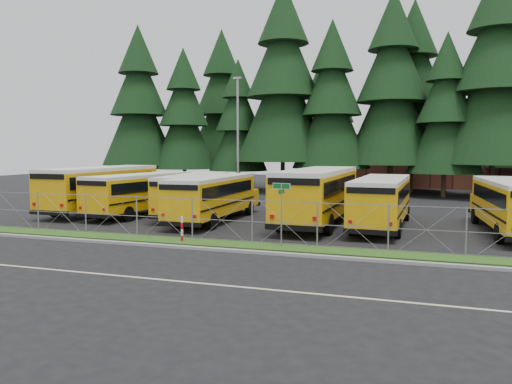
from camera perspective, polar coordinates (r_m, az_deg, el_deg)
ground at (r=23.48m, az=2.67°, el=-5.59°), size 120.00×120.00×0.00m
curb at (r=20.56m, az=0.31°, el=-6.91°), size 50.00×0.25×0.12m
grass_verge at (r=21.87m, az=1.45°, el=-6.28°), size 50.00×1.40×0.06m
road_lane_line at (r=16.11m, az=-5.21°, el=-10.45°), size 50.00×0.12×0.01m
chainlink_fence at (r=22.37m, az=1.98°, el=-3.51°), size 44.00×0.10×2.00m
brick_building at (r=62.24m, az=18.22°, el=3.46°), size 22.00×10.00×6.00m
bus_0 at (r=35.61m, az=-16.87°, el=0.28°), size 3.00×11.81×3.08m
bus_1 at (r=33.35m, az=-12.70°, el=-0.26°), size 3.53×10.48×2.69m
bus_2 at (r=32.37m, az=-6.92°, el=-0.34°), size 3.55×10.46×2.69m
bus_3 at (r=29.68m, az=-4.76°, el=-0.77°), size 2.58×10.35×2.71m
bus_5 at (r=28.69m, az=7.27°, el=-0.53°), size 3.16×12.14×3.16m
bus_6 at (r=27.93m, az=14.20°, el=-1.21°), size 2.82×10.57×2.75m
bus_east at (r=28.23m, az=27.06°, el=-1.54°), size 3.14×10.58×2.74m
street_sign at (r=21.68m, az=2.92°, el=-1.03°), size 0.83×0.54×2.81m
striped_bollard at (r=23.28m, az=-8.46°, el=-4.23°), size 0.11×0.11×1.20m
light_standard at (r=41.15m, az=-2.08°, el=6.59°), size 0.70×0.35×10.14m
conifer_0 at (r=56.18m, az=-13.21°, el=9.38°), size 7.97×7.97×17.63m
conifer_1 at (r=54.46m, az=-8.24°, el=8.26°), size 6.82×6.82×15.07m
conifer_2 at (r=53.22m, az=-2.05°, el=7.69°), size 6.23×6.23×13.77m
conifer_3 at (r=51.16m, az=3.11°, el=11.85°), size 9.49×9.49×20.98m
conifer_4 at (r=49.34m, az=8.65°, el=9.57°), size 7.56×7.56×16.71m
conifer_5 at (r=50.12m, az=15.30°, el=10.93°), size 8.78×8.78×19.41m
conifer_6 at (r=47.92m, az=20.86°, el=8.22°), size 6.63×6.63×14.66m
conifer_7 at (r=48.55m, az=25.69°, el=11.44°), size 9.24×9.24×20.43m
conifer_10 at (r=61.29m, az=-3.91°, el=9.60°), size 8.44×8.44×18.67m
conifer_11 at (r=55.73m, az=8.26°, el=8.67°), size 7.25×7.25×16.03m
conifer_12 at (r=52.74m, az=17.49°, el=10.36°), size 8.60×8.60×19.03m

